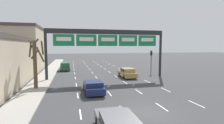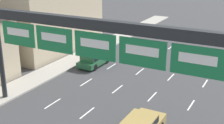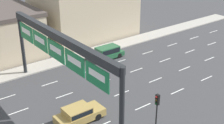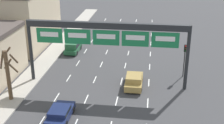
{
  "view_description": "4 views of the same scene",
  "coord_description": "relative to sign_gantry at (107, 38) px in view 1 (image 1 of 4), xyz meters",
  "views": [
    {
      "loc": [
        -5.53,
        -11.66,
        4.99
      ],
      "look_at": [
        0.02,
        11.92,
        2.79
      ],
      "focal_mm": 28.0,
      "sensor_mm": 36.0,
      "label": 1
    },
    {
      "loc": [
        9.94,
        -1.64,
        11.37
      ],
      "look_at": [
        -2.04,
        20.7,
        2.59
      ],
      "focal_mm": 50.0,
      "sensor_mm": 36.0,
      "label": 2
    },
    {
      "loc": [
        23.76,
        2.75,
        16.44
      ],
      "look_at": [
        2.44,
        19.11,
        4.42
      ],
      "focal_mm": 50.0,
      "sensor_mm": 36.0,
      "label": 3
    },
    {
      "loc": [
        5.01,
        -18.1,
        16.19
      ],
      "look_at": [
        1.0,
        12.09,
        4.02
      ],
      "focal_mm": 50.0,
      "sensor_mm": 36.0,
      "label": 4
    }
  ],
  "objects": [
    {
      "name": "ground_plane",
      "position": [
        -0.0,
        -14.87,
        -6.27
      ],
      "size": [
        220.0,
        220.0,
        0.0
      ],
      "primitive_type": "plane",
      "color": "#3D3D3F"
    },
    {
      "name": "sign_gantry",
      "position": [
        0.0,
        0.0,
        0.0
      ],
      "size": [
        18.5,
        0.7,
        7.53
      ],
      "color": "#232628",
      "rests_on": "ground_plane"
    },
    {
      "name": "tree_bare_closest",
      "position": [
        -9.5,
        -5.15,
        -2.96
      ],
      "size": [
        1.63,
        1.97,
        5.75
      ],
      "color": "brown",
      "rests_on": "sidewalk_left"
    },
    {
      "name": "traffic_light_near_gantry",
      "position": [
        9.14,
        3.59,
        -3.27
      ],
      "size": [
        0.3,
        0.35,
        4.17
      ],
      "color": "black",
      "rests_on": "ground_plane"
    },
    {
      "name": "lane_dashes",
      "position": [
        -0.0,
        -1.37,
        -6.26
      ],
      "size": [
        10.02,
        67.0,
        0.01
      ],
      "color": "white",
      "rests_on": "ground_plane"
    },
    {
      "name": "car_navy",
      "position": [
        -3.26,
        -8.2,
        -5.57
      ],
      "size": [
        1.95,
        4.31,
        1.29
      ],
      "color": "#19234C",
      "rests_on": "ground_plane"
    },
    {
      "name": "car_gold",
      "position": [
        3.22,
        -0.11,
        -5.47
      ],
      "size": [
        1.98,
        4.5,
        1.49
      ],
      "color": "#A88947",
      "rests_on": "ground_plane"
    },
    {
      "name": "suv_green",
      "position": [
        -6.73,
        10.55,
        -5.36
      ],
      "size": [
        1.89,
        4.3,
        1.63
      ],
      "color": "#235B38",
      "rests_on": "ground_plane"
    },
    {
      "name": "building_far",
      "position": [
        -17.03,
        13.46,
        -1.76
      ],
      "size": [
        11.39,
        14.37,
        8.99
      ],
      "color": "#C6B293",
      "rests_on": "ground_plane"
    }
  ]
}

